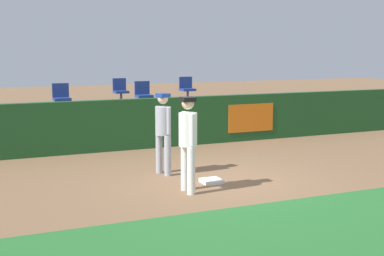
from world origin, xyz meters
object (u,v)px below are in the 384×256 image
at_px(seat_back_center, 120,90).
at_px(seat_front_left, 61,96).
at_px(seat_front_center, 143,94).
at_px(player_fielder_home, 188,138).
at_px(player_runner_visitor, 163,128).
at_px(first_base, 211,181).
at_px(seat_back_right, 187,87).

height_order(seat_back_center, seat_front_left, same).
height_order(seat_front_center, seat_front_left, same).
height_order(player_fielder_home, player_runner_visitor, player_fielder_home).
height_order(player_fielder_home, seat_front_center, player_fielder_home).
relative_size(first_base, player_runner_visitor, 0.23).
height_order(seat_front_center, seat_back_center, same).
bearing_deg(seat_back_center, seat_front_left, -141.01).
relative_size(seat_front_center, seat_front_left, 1.00).
distance_m(first_base, seat_front_center, 5.77).
bearing_deg(seat_back_center, player_fielder_home, -96.53).
bearing_deg(player_fielder_home, seat_front_center, 170.77).
relative_size(seat_back_right, seat_front_center, 1.00).
bearing_deg(player_fielder_home, seat_back_right, 158.40).
bearing_deg(seat_front_center, first_base, -94.03).
xyz_separation_m(seat_back_right, seat_front_left, (-4.61, -1.80, -0.00)).
distance_m(first_base, player_fielder_home, 1.32).
bearing_deg(player_runner_visitor, seat_back_center, 156.82).
relative_size(player_runner_visitor, seat_back_right, 2.11).
bearing_deg(player_fielder_home, first_base, 123.21).
bearing_deg(seat_back_right, seat_back_center, -179.99).
bearing_deg(player_runner_visitor, first_base, 14.61).
relative_size(first_base, seat_front_center, 0.48).
bearing_deg(player_fielder_home, seat_front_left, -166.51).
bearing_deg(seat_back_center, seat_back_right, 0.01).
bearing_deg(first_base, seat_front_center, 85.97).
bearing_deg(seat_front_left, seat_back_right, 21.33).
distance_m(player_runner_visitor, seat_back_center, 6.37).
distance_m(player_runner_visitor, seat_back_right, 7.09).
bearing_deg(seat_front_center, seat_back_center, 96.53).
distance_m(seat_back_right, seat_front_center, 2.83).
bearing_deg(seat_back_right, first_base, -109.19).
height_order(player_runner_visitor, seat_front_left, player_runner_visitor).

